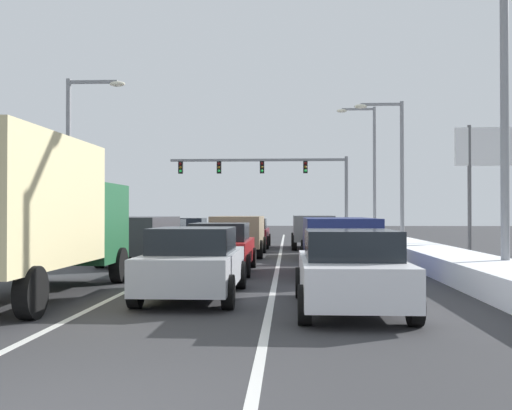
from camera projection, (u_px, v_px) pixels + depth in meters
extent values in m
plane|color=#333335|center=(232.00, 262.00, 22.27)|extent=(120.00, 120.00, 0.00)
cube|color=silver|center=(280.00, 254.00, 26.40)|extent=(0.14, 46.51, 0.01)
cube|color=silver|center=(203.00, 254.00, 26.58)|extent=(0.14, 46.51, 0.01)
cube|color=white|center=(403.00, 248.00, 26.12)|extent=(1.91, 46.51, 0.61)
cube|color=white|center=(84.00, 243.00, 26.87)|extent=(1.43, 46.51, 0.95)
cube|color=silver|center=(350.00, 277.00, 11.38)|extent=(1.82, 4.50, 0.70)
cube|color=black|center=(351.00, 245.00, 11.24)|extent=(1.64, 2.20, 0.55)
cube|color=red|center=(319.00, 284.00, 9.22)|extent=(0.24, 0.08, 0.14)
cube|color=red|center=(411.00, 284.00, 9.15)|extent=(0.24, 0.08, 0.14)
cylinder|color=black|center=(301.00, 283.00, 12.97)|extent=(0.22, 0.66, 0.66)
cylinder|color=black|center=(385.00, 283.00, 12.88)|extent=(0.22, 0.66, 0.66)
cylinder|color=black|center=(305.00, 305.00, 9.88)|extent=(0.22, 0.66, 0.66)
cylinder|color=black|center=(415.00, 306.00, 9.78)|extent=(0.22, 0.66, 0.66)
cube|color=navy|center=(338.00, 239.00, 17.81)|extent=(1.95, 4.90, 1.25)
cube|color=black|center=(346.00, 233.00, 15.41)|extent=(1.56, 0.06, 0.55)
cube|color=red|center=(315.00, 247.00, 15.45)|extent=(0.20, 0.08, 0.28)
cube|color=red|center=(377.00, 247.00, 15.37)|extent=(0.20, 0.08, 0.28)
cylinder|color=black|center=(304.00, 258.00, 19.55)|extent=(0.25, 0.74, 0.74)
cylinder|color=black|center=(364.00, 258.00, 19.45)|extent=(0.25, 0.74, 0.74)
cylinder|color=black|center=(307.00, 267.00, 16.16)|extent=(0.25, 0.74, 0.74)
cylinder|color=black|center=(380.00, 268.00, 16.05)|extent=(0.25, 0.74, 0.74)
cube|color=black|center=(327.00, 242.00, 24.42)|extent=(1.82, 4.50, 0.70)
cube|color=black|center=(327.00, 227.00, 24.28)|extent=(1.64, 2.20, 0.55)
cube|color=red|center=(312.00, 242.00, 22.26)|extent=(0.24, 0.08, 0.14)
cube|color=red|center=(349.00, 242.00, 22.19)|extent=(0.24, 0.08, 0.14)
cylinder|color=black|center=(304.00, 247.00, 26.01)|extent=(0.22, 0.66, 0.66)
cylinder|color=black|center=(345.00, 247.00, 25.92)|extent=(0.22, 0.66, 0.66)
cylinder|color=black|center=(306.00, 252.00, 22.92)|extent=(0.22, 0.66, 0.66)
cylinder|color=black|center=(353.00, 252.00, 22.82)|extent=(0.22, 0.66, 0.66)
cube|color=slate|center=(313.00, 228.00, 30.85)|extent=(1.95, 4.90, 1.25)
cube|color=black|center=(315.00, 223.00, 28.45)|extent=(1.56, 0.06, 0.55)
cube|color=red|center=(298.00, 231.00, 28.50)|extent=(0.20, 0.08, 0.28)
cube|color=red|center=(331.00, 231.00, 28.41)|extent=(0.20, 0.08, 0.28)
cylinder|color=black|center=(294.00, 240.00, 32.59)|extent=(0.25, 0.74, 0.74)
cylinder|color=black|center=(329.00, 240.00, 32.49)|extent=(0.25, 0.74, 0.74)
cylinder|color=black|center=(294.00, 243.00, 29.20)|extent=(0.25, 0.74, 0.74)
cylinder|color=black|center=(334.00, 243.00, 29.10)|extent=(0.25, 0.74, 0.74)
cube|color=#B7BABF|center=(194.00, 268.00, 13.07)|extent=(1.82, 4.50, 0.70)
cube|color=black|center=(193.00, 241.00, 12.93)|extent=(1.64, 2.20, 0.55)
cube|color=red|center=(137.00, 273.00, 10.91)|extent=(0.24, 0.08, 0.14)
cube|color=red|center=(214.00, 273.00, 10.84)|extent=(0.24, 0.08, 0.14)
cylinder|color=black|center=(168.00, 275.00, 14.66)|extent=(0.22, 0.66, 0.66)
cylinder|color=black|center=(241.00, 275.00, 14.57)|extent=(0.22, 0.66, 0.66)
cylinder|color=black|center=(135.00, 291.00, 11.57)|extent=(0.22, 0.66, 0.66)
cylinder|color=black|center=(228.00, 292.00, 11.47)|extent=(0.22, 0.66, 0.66)
cube|color=maroon|center=(221.00, 252.00, 18.60)|extent=(1.82, 4.50, 0.70)
cube|color=black|center=(220.00, 232.00, 18.46)|extent=(1.64, 2.20, 0.55)
cube|color=red|center=(186.00, 252.00, 16.44)|extent=(0.24, 0.08, 0.14)
cube|color=red|center=(237.00, 253.00, 16.37)|extent=(0.24, 0.08, 0.14)
cylinder|color=black|center=(199.00, 257.00, 20.19)|extent=(0.22, 0.66, 0.66)
cylinder|color=black|center=(253.00, 258.00, 20.10)|extent=(0.22, 0.66, 0.66)
cylinder|color=black|center=(183.00, 266.00, 17.10)|extent=(0.22, 0.66, 0.66)
cylinder|color=black|center=(246.00, 266.00, 17.00)|extent=(0.22, 0.66, 0.66)
cube|color=#937F60|center=(239.00, 231.00, 25.65)|extent=(1.95, 4.90, 1.25)
cube|color=black|center=(234.00, 226.00, 23.25)|extent=(1.56, 0.06, 0.55)
cube|color=red|center=(214.00, 235.00, 23.30)|extent=(0.20, 0.08, 0.28)
cube|color=red|center=(254.00, 236.00, 23.21)|extent=(0.20, 0.08, 0.28)
cylinder|color=black|center=(221.00, 245.00, 27.39)|extent=(0.25, 0.74, 0.74)
cylinder|color=black|center=(263.00, 245.00, 27.29)|extent=(0.25, 0.74, 0.74)
cylinder|color=black|center=(211.00, 249.00, 24.00)|extent=(0.25, 0.74, 0.74)
cylinder|color=black|center=(260.00, 249.00, 23.90)|extent=(0.25, 0.74, 0.74)
cube|color=maroon|center=(251.00, 235.00, 31.65)|extent=(1.82, 4.50, 0.70)
cube|color=black|center=(250.00, 224.00, 31.51)|extent=(1.64, 2.20, 0.55)
cube|color=red|center=(234.00, 235.00, 29.50)|extent=(0.24, 0.08, 0.14)
cube|color=red|center=(262.00, 235.00, 29.42)|extent=(0.24, 0.08, 0.14)
cylinder|color=black|center=(236.00, 240.00, 33.25)|extent=(0.22, 0.66, 0.66)
cylinder|color=black|center=(269.00, 240.00, 33.15)|extent=(0.22, 0.66, 0.66)
cylinder|color=black|center=(231.00, 243.00, 30.15)|extent=(0.22, 0.66, 0.66)
cylinder|color=black|center=(267.00, 243.00, 30.06)|extent=(0.22, 0.66, 0.66)
cube|color=#1E5633|center=(72.00, 223.00, 15.56)|extent=(2.35, 2.20, 2.00)
cube|color=#D1C18C|center=(8.00, 201.00, 11.97)|extent=(2.35, 5.00, 2.60)
cylinder|color=black|center=(34.00, 265.00, 15.90)|extent=(0.28, 0.92, 0.92)
cylinder|color=black|center=(119.00, 265.00, 15.78)|extent=(0.28, 0.92, 0.92)
cylinder|color=black|center=(31.00, 293.00, 10.39)|extent=(0.28, 0.92, 0.92)
cube|color=#38383D|center=(141.00, 234.00, 21.74)|extent=(1.95, 4.90, 1.25)
cube|color=black|center=(123.00, 229.00, 19.34)|extent=(1.56, 0.06, 0.55)
cube|color=red|center=(99.00, 240.00, 19.39)|extent=(0.20, 0.08, 0.28)
cube|color=red|center=(147.00, 240.00, 19.30)|extent=(0.20, 0.08, 0.28)
cylinder|color=black|center=(127.00, 250.00, 23.48)|extent=(0.25, 0.74, 0.74)
cylinder|color=black|center=(176.00, 250.00, 23.38)|extent=(0.25, 0.74, 0.74)
cylinder|color=black|center=(100.00, 257.00, 20.09)|extent=(0.25, 0.74, 0.74)
cylinder|color=black|center=(157.00, 257.00, 19.99)|extent=(0.25, 0.74, 0.74)
cube|color=silver|center=(165.00, 238.00, 27.89)|extent=(1.82, 4.50, 0.70)
cube|color=black|center=(164.00, 225.00, 27.75)|extent=(1.64, 2.20, 0.55)
cube|color=red|center=(138.00, 238.00, 25.74)|extent=(0.24, 0.08, 0.14)
cube|color=red|center=(171.00, 238.00, 25.66)|extent=(0.24, 0.08, 0.14)
cylinder|color=black|center=(153.00, 243.00, 29.49)|extent=(0.22, 0.66, 0.66)
cylinder|color=black|center=(190.00, 243.00, 29.39)|extent=(0.22, 0.66, 0.66)
cylinder|color=black|center=(137.00, 247.00, 26.39)|extent=(0.22, 0.66, 0.66)
cylinder|color=black|center=(178.00, 247.00, 26.30)|extent=(0.22, 0.66, 0.66)
cube|color=navy|center=(190.00, 233.00, 34.60)|extent=(1.82, 4.50, 0.70)
cube|color=black|center=(190.00, 223.00, 34.46)|extent=(1.64, 2.20, 0.55)
cube|color=red|center=(171.00, 233.00, 32.44)|extent=(0.24, 0.08, 0.14)
cube|color=red|center=(197.00, 233.00, 32.37)|extent=(0.24, 0.08, 0.14)
cylinder|color=black|center=(180.00, 237.00, 36.19)|extent=(0.22, 0.66, 0.66)
cylinder|color=black|center=(209.00, 238.00, 36.09)|extent=(0.22, 0.66, 0.66)
cylinder|color=black|center=(170.00, 240.00, 33.09)|extent=(0.22, 0.66, 0.66)
cylinder|color=black|center=(202.00, 240.00, 33.00)|extent=(0.22, 0.66, 0.66)
cylinder|color=slate|center=(347.00, 196.00, 47.28)|extent=(0.28, 0.28, 6.20)
cube|color=slate|center=(258.00, 160.00, 47.69)|extent=(13.86, 0.20, 0.20)
cube|color=black|center=(305.00, 167.00, 47.48)|extent=(0.34, 0.34, 0.95)
sphere|color=#4C0A0A|center=(305.00, 163.00, 47.30)|extent=(0.22, 0.22, 0.22)
sphere|color=#593F0C|center=(305.00, 167.00, 47.29)|extent=(0.22, 0.22, 0.22)
sphere|color=green|center=(305.00, 171.00, 47.29)|extent=(0.22, 0.22, 0.22)
cube|color=black|center=(262.00, 167.00, 47.66)|extent=(0.34, 0.34, 0.95)
sphere|color=#4C0A0A|center=(262.00, 164.00, 47.48)|extent=(0.22, 0.22, 0.22)
sphere|color=#593F0C|center=(262.00, 167.00, 47.47)|extent=(0.22, 0.22, 0.22)
sphere|color=green|center=(262.00, 171.00, 47.47)|extent=(0.22, 0.22, 0.22)
cube|color=black|center=(219.00, 167.00, 47.84)|extent=(0.34, 0.34, 0.95)
sphere|color=#4C0A0A|center=(219.00, 164.00, 47.66)|extent=(0.22, 0.22, 0.22)
sphere|color=#593F0C|center=(219.00, 167.00, 47.66)|extent=(0.22, 0.22, 0.22)
sphere|color=green|center=(219.00, 171.00, 47.65)|extent=(0.22, 0.22, 0.22)
cube|color=black|center=(181.00, 168.00, 48.00)|extent=(0.34, 0.34, 0.95)
sphere|color=#4C0A0A|center=(180.00, 164.00, 47.82)|extent=(0.22, 0.22, 0.22)
sphere|color=#593F0C|center=(180.00, 167.00, 47.82)|extent=(0.22, 0.22, 0.22)
sphere|color=green|center=(180.00, 171.00, 47.81)|extent=(0.22, 0.22, 0.22)
cylinder|color=gray|center=(505.00, 121.00, 15.58)|extent=(0.22, 0.22, 8.36)
cylinder|color=gray|center=(402.00, 174.00, 32.43)|extent=(0.22, 0.22, 7.79)
cube|color=gray|center=(381.00, 104.00, 32.54)|extent=(2.20, 0.14, 0.14)
ellipsoid|color=#EAE5C6|center=(361.00, 106.00, 32.60)|extent=(0.70, 0.36, 0.24)
cylinder|color=gray|center=(375.00, 173.00, 40.90)|extent=(0.22, 0.22, 8.97)
cube|color=gray|center=(358.00, 109.00, 41.01)|extent=(2.20, 0.14, 0.14)
ellipsoid|color=#EAE5C6|center=(342.00, 111.00, 41.07)|extent=(0.70, 0.36, 0.24)
cylinder|color=gray|center=(68.00, 166.00, 26.87)|extent=(0.22, 0.22, 7.77)
cube|color=gray|center=(93.00, 82.00, 26.85)|extent=(2.20, 0.14, 0.14)
ellipsoid|color=#EAE5C6|center=(117.00, 84.00, 26.79)|extent=(0.70, 0.36, 0.24)
cylinder|color=#59595B|center=(470.00, 191.00, 25.43)|extent=(0.16, 0.16, 5.50)
cube|color=white|center=(494.00, 146.00, 25.40)|extent=(3.20, 0.12, 1.60)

